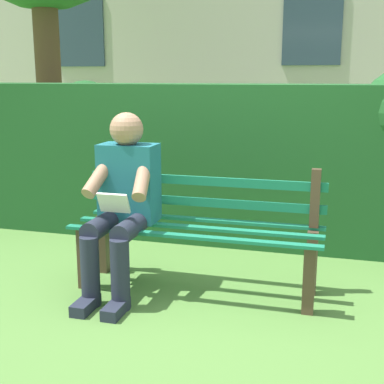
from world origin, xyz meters
The scene contains 4 objects.
ground centered at (0.00, 0.00, 0.00)m, with size 60.00×60.00×0.00m, color #517F38.
park_bench centered at (0.00, -0.06, 0.41)m, with size 1.64×0.46×0.83m.
person_seated centered at (0.47, 0.10, 0.62)m, with size 0.44×0.73×1.18m.
hedge_backdrop centered at (0.14, -1.27, 0.71)m, with size 5.05×0.81×1.47m.
Camera 1 is at (-0.85, 3.16, 1.40)m, focal length 48.91 mm.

